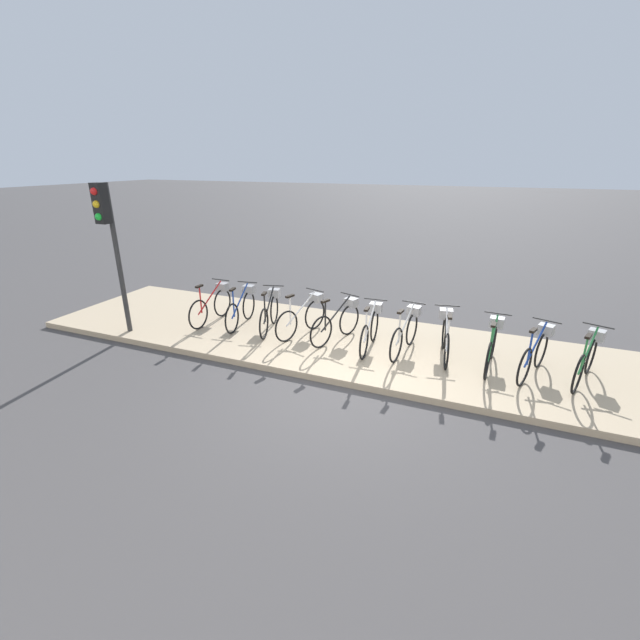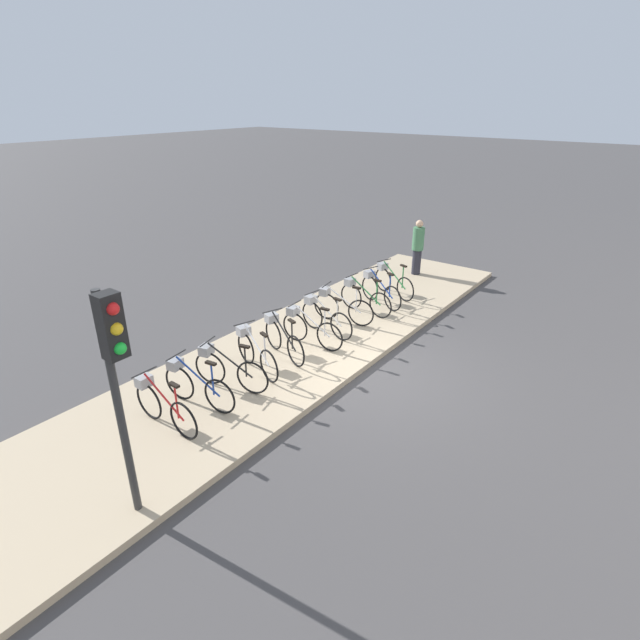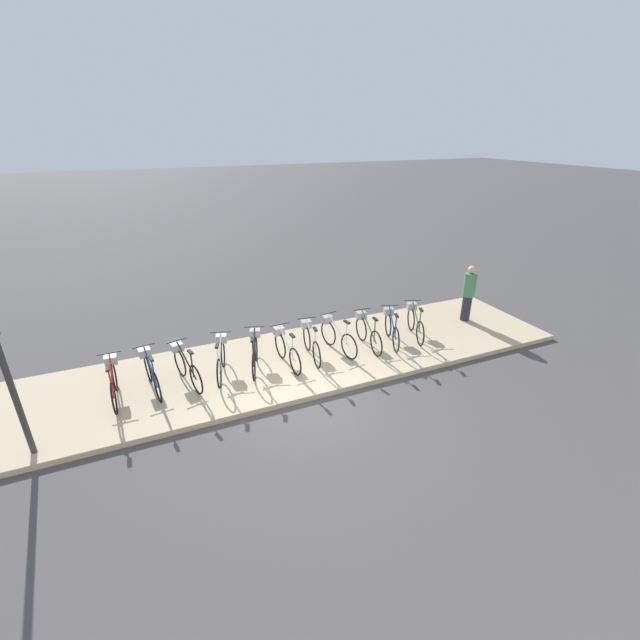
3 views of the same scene
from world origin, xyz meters
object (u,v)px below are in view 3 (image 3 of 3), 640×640
parked_bicycle_0 (113,380)px  parked_bicycle_5 (286,348)px  parked_bicycle_8 (367,331)px  parked_bicycle_3 (221,357)px  parked_bicycle_6 (310,341)px  parked_bicycle_7 (336,335)px  parked_bicycle_9 (391,327)px  pedestrian (468,292)px  parked_bicycle_4 (255,351)px  parked_bicycle_1 (151,371)px  parked_bicycle_10 (415,321)px  parked_bicycle_2 (185,365)px

parked_bicycle_0 → parked_bicycle_5: 3.68m
parked_bicycle_5 → parked_bicycle_8: size_ratio=1.00×
parked_bicycle_0 → parked_bicycle_3: bearing=2.2°
parked_bicycle_6 → parked_bicycle_7: size_ratio=1.01×
parked_bicycle_7 → parked_bicycle_9: size_ratio=1.04×
parked_bicycle_5 → pedestrian: 5.62m
parked_bicycle_6 → parked_bicycle_9: (2.21, -0.10, 0.00)m
parked_bicycle_4 → parked_bicycle_7: bearing=0.5°
parked_bicycle_1 → parked_bicycle_4: same height
parked_bicycle_3 → parked_bicycle_10: (5.11, -0.11, 0.00)m
parked_bicycle_1 → parked_bicycle_3: same height
parked_bicycle_5 → parked_bicycle_2: bearing=177.1°
parked_bicycle_0 → parked_bicycle_5: size_ratio=1.00×
parked_bicycle_6 → pedestrian: size_ratio=0.94×
parked_bicycle_1 → parked_bicycle_2: 0.71m
parked_bicycle_2 → parked_bicycle_9: 5.12m
parked_bicycle_2 → parked_bicycle_3: (0.78, 0.04, 0.00)m
parked_bicycle_1 → pedestrian: size_ratio=0.94×
parked_bicycle_2 → parked_bicycle_8: 4.43m
parked_bicycle_5 → parked_bicycle_7: same height
parked_bicycle_5 → parked_bicycle_7: (1.38, 0.15, 0.00)m
parked_bicycle_1 → parked_bicycle_6: size_ratio=1.00×
parked_bicycle_3 → parked_bicycle_5: bearing=-6.0°
parked_bicycle_6 → parked_bicycle_5: bearing=-171.7°
parked_bicycle_5 → parked_bicycle_7: bearing=6.3°
parked_bicycle_3 → parked_bicycle_6: bearing=-1.6°
parked_bicycle_0 → parked_bicycle_10: 7.31m
parked_bicycle_2 → parked_bicycle_4: (1.55, 0.02, 0.00)m
parked_bicycle_2 → parked_bicycle_6: size_ratio=0.98×
parked_bicycle_4 → parked_bicycle_0: bearing=-178.8°
parked_bicycle_10 → parked_bicycle_1: bearing=179.3°
parked_bicycle_4 → parked_bicycle_8: (2.89, -0.10, 0.00)m
parked_bicycle_1 → pedestrian: bearing=1.2°
parked_bicycle_0 → parked_bicycle_7: bearing=0.9°
pedestrian → parked_bicycle_9: bearing=-173.2°
parked_bicycle_2 → pedestrian: bearing=1.5°
parked_bicycle_2 → parked_bicycle_10: same height
parked_bicycle_1 → parked_bicycle_4: 2.25m
parked_bicycle_5 → parked_bicycle_9: (2.87, -0.01, 0.00)m
parked_bicycle_1 → parked_bicycle_9: size_ratio=1.04×
parked_bicycle_3 → parked_bicycle_7: (2.85, -0.00, 0.00)m
parked_bicycle_6 → pedestrian: (4.93, 0.22, 0.43)m
parked_bicycle_5 → parked_bicycle_10: 3.64m
parked_bicycle_2 → parked_bicycle_4: 1.55m
parked_bicycle_8 → parked_bicycle_9: (0.69, -0.05, 0.00)m
parked_bicycle_6 → parked_bicycle_9: bearing=-2.7°
parked_bicycle_1 → parked_bicycle_10: same height
parked_bicycle_7 → parked_bicycle_8: size_ratio=0.99×
parked_bicycle_6 → parked_bicycle_10: same height
parked_bicycle_2 → parked_bicycle_7: (3.63, 0.04, 0.00)m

